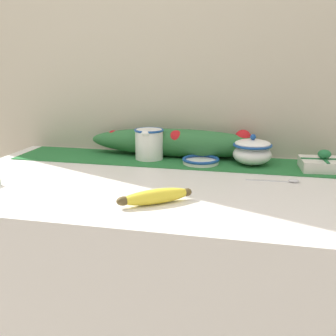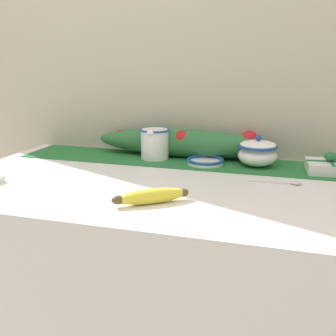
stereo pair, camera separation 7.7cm
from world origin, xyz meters
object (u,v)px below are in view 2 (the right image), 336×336
Objects in this scene: small_dish at (205,161)px; spoon at (291,183)px; gift_box at (330,166)px; sugar_bowl at (258,153)px; banana at (151,196)px; cream_pitcher at (155,143)px.

small_dish reaches higher than spoon.
gift_box is (0.40, 0.01, 0.01)m from small_dish.
sugar_bowl is 0.51m from banana.
cream_pitcher is 0.70× the size of banana.
cream_pitcher is at bearing 179.79° from sugar_bowl.
sugar_bowl is at bearing 175.58° from gift_box.
cream_pitcher is 0.48m from banana.
sugar_bowl is 0.22m from spoon.
banana is 0.63m from gift_box.
cream_pitcher reaches higher than banana.
small_dish is 0.33m from spoon.
banana is at bearing -143.76° from spoon.
banana is at bearing -135.93° from gift_box.
gift_box is at bearing -4.42° from sugar_bowl.
cream_pitcher is 0.60m from gift_box.
small_dish is 0.73× the size of banana.
small_dish is 0.43m from banana.
sugar_bowl is 0.18m from small_dish.
sugar_bowl is at bearing 119.79° from spoon.
gift_box reaches higher than banana.
sugar_bowl is 1.03× the size of small_dish.
gift_box is at bearing 44.07° from banana.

